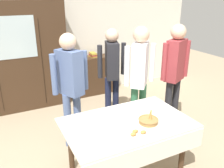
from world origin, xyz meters
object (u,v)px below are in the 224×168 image
Objects in this scene: tea_cup_far_left at (79,127)px; person_beside_shelf at (112,67)px; person_behind_table_right at (70,81)px; spoon_near_left at (109,114)px; spoon_near_right at (76,121)px; wall_cabinet at (18,58)px; bookshelf_low at (93,75)px; bread_basket at (148,120)px; spoon_front_edge at (124,110)px; tea_cup_back_edge at (164,117)px; tea_cup_front_edge at (92,123)px; person_behind_table_left at (175,67)px; tea_cup_far_right at (122,115)px; tea_cup_center at (100,137)px; tea_cup_mid_right at (117,129)px; person_by_cabinet at (140,72)px; pastry_plate at (138,135)px; dining_table at (128,131)px; book_stack at (93,55)px.

tea_cup_far_left is 0.08× the size of person_beside_shelf.
spoon_near_left is at bearing -64.24° from person_behind_table_right.
wall_cabinet is at bearing 98.88° from spoon_near_right.
bread_basket reaches higher than bookshelf_low.
bread_basket reaches higher than spoon_front_edge.
person_beside_shelf reaches higher than tea_cup_back_edge.
tea_cup_front_edge is at bearing 3.92° from tea_cup_far_left.
spoon_front_edge is 0.07× the size of person_behind_table_left.
person_beside_shelf reaches higher than tea_cup_far_right.
tea_cup_center is 1.00× the size of tea_cup_mid_right.
spoon_near_left is (0.46, 0.16, -0.02)m from tea_cup_far_left.
bread_basket is at bearing -21.58° from tea_cup_front_edge.
person_behind_table_left is (0.62, -0.06, 0.00)m from person_by_cabinet.
person_by_cabinet is at bearing 26.32° from tea_cup_far_left.
person_behind_table_left is at bearing -42.33° from wall_cabinet.
tea_cup_far_left reaches higher than spoon_near_right.
bookshelf_low is 3.01m from pastry_plate.
person_behind_table_left is at bearing 16.23° from tea_cup_far_left.
dining_table is 0.34m from spoon_near_left.
person_behind_table_left is (1.63, 0.51, 0.32)m from tea_cup_front_edge.
person_by_cabinet is at bearing 30.26° from spoon_near_left.
bookshelf_low is 4.08× the size of bread_basket.
bread_basket is 1.30m from person_behind_table_left.
bookshelf_low is 0.56× the size of person_by_cabinet.
wall_cabinet is 8.57× the size of bread_basket.
tea_cup_front_edge is 1.00× the size of tea_cup_far_right.
spoon_front_edge is 0.07× the size of person_behind_table_right.
spoon_front_edge is (-0.51, -2.32, -0.18)m from book_stack.
book_stack is at bearing 76.45° from dining_table.
book_stack is at bearing 81.97° from person_beside_shelf.
wall_cabinet is (-0.90, 2.59, 0.41)m from dining_table.
pastry_plate is (-0.47, -0.16, -0.01)m from tea_cup_back_edge.
pastry_plate is 1.71m from person_beside_shelf.
spoon_near_right is 0.68m from person_behind_table_right.
person_behind_table_right is (-0.53, 0.59, 0.30)m from spoon_front_edge.
tea_cup_center is 0.55m from spoon_near_left.
tea_cup_far_left is 0.49m from spoon_near_left.
person_behind_table_right is (-1.04, -1.72, 0.13)m from book_stack.
tea_cup_center is at bearing -140.21° from person_by_cabinet.
spoon_near_left is (0.10, 0.40, -0.02)m from tea_cup_mid_right.
tea_cup_mid_right is 0.46× the size of pastry_plate.
tea_cup_front_edge is at bearing -52.00° from spoon_near_right.
book_stack is (0.64, 2.64, 0.28)m from dining_table.
tea_cup_mid_right is 0.42m from bread_basket.
spoon_near_right is 1.83m from person_behind_table_left.
person_behind_table_right reaches higher than person_beside_shelf.
spoon_near_left is at bearing 142.62° from tea_cup_back_edge.
person_by_cabinet reaches higher than tea_cup_center.
tea_cup_mid_right is at bearing -32.51° from tea_cup_far_left.
wall_cabinet is 2.51m from spoon_front_edge.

